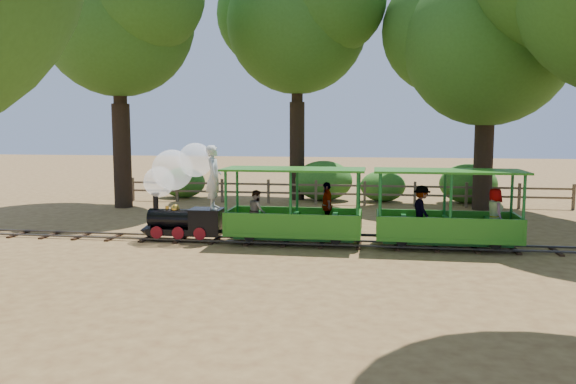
# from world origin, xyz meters

# --- Properties ---
(ground) EXTENTS (90.00, 90.00, 0.00)m
(ground) POSITION_xyz_m (0.00, 0.00, 0.00)
(ground) COLOR #A28045
(ground) RESTS_ON ground
(track) EXTENTS (22.00, 1.00, 0.10)m
(track) POSITION_xyz_m (0.00, 0.00, 0.07)
(track) COLOR #3F3D3A
(track) RESTS_ON ground
(locomotive) EXTENTS (2.48, 1.14, 2.79)m
(locomotive) POSITION_xyz_m (-3.96, 0.07, 1.60)
(locomotive) COLOR black
(locomotive) RESTS_ON ground
(carriage_front) EXTENTS (3.80, 1.55, 1.97)m
(carriage_front) POSITION_xyz_m (-0.75, -0.01, 0.81)
(carriage_front) COLOR #2A791A
(carriage_front) RESTS_ON track
(carriage_rear) EXTENTS (3.80, 1.55, 1.97)m
(carriage_rear) POSITION_xyz_m (3.29, 0.01, 0.83)
(carriage_rear) COLOR #2A791A
(carriage_rear) RESTS_ON track
(oak_nw) EXTENTS (7.39, 6.50, 10.26)m
(oak_nw) POSITION_xyz_m (-8.53, 6.08, 7.59)
(oak_nw) COLOR #2D2116
(oak_nw) RESTS_ON ground
(oak_nc) EXTENTS (7.52, 6.62, 10.60)m
(oak_nc) POSITION_xyz_m (-2.03, 9.58, 7.89)
(oak_nc) COLOR #2D2116
(oak_nc) RESTS_ON ground
(oak_ne) EXTENTS (7.87, 6.92, 9.50)m
(oak_ne) POSITION_xyz_m (5.47, 7.59, 6.67)
(oak_ne) COLOR #2D2116
(oak_ne) RESTS_ON ground
(fence) EXTENTS (18.10, 0.10, 1.00)m
(fence) POSITION_xyz_m (0.00, 8.00, 0.58)
(fence) COLOR brown
(fence) RESTS_ON ground
(shrub_west) EXTENTS (1.99, 1.53, 1.38)m
(shrub_west) POSITION_xyz_m (-7.16, 9.30, 0.69)
(shrub_west) COLOR #2D6B1E
(shrub_west) RESTS_ON ground
(shrub_mid_w) EXTENTS (2.50, 1.92, 1.73)m
(shrub_mid_w) POSITION_xyz_m (-0.80, 9.30, 0.86)
(shrub_mid_w) COLOR #2D6B1E
(shrub_mid_w) RESTS_ON ground
(shrub_mid_e) EXTENTS (1.92, 1.48, 1.33)m
(shrub_mid_e) POSITION_xyz_m (1.74, 9.30, 0.66)
(shrub_mid_e) COLOR #2D6B1E
(shrub_mid_e) RESTS_ON ground
(shrub_east) EXTENTS (2.38, 1.83, 1.65)m
(shrub_east) POSITION_xyz_m (5.26, 9.30, 0.83)
(shrub_east) COLOR #2D6B1E
(shrub_east) RESTS_ON ground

